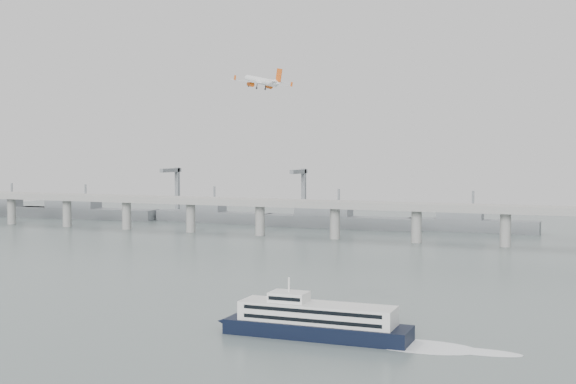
% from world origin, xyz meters
% --- Properties ---
extents(ground, '(900.00, 900.00, 0.00)m').
position_xyz_m(ground, '(0.00, 0.00, 0.00)').
color(ground, slate).
rests_on(ground, ground).
extents(bridge, '(800.00, 22.00, 23.90)m').
position_xyz_m(bridge, '(-1.15, 200.00, 17.65)').
color(bridge, gray).
rests_on(bridge, ground).
extents(distant_fleet, '(453.00, 60.90, 40.00)m').
position_xyz_m(distant_fleet, '(-155.36, 265.08, 6.22)').
color(distant_fleet, slate).
rests_on(distant_fleet, ground).
extents(ferry, '(88.14, 16.17, 16.63)m').
position_xyz_m(ferry, '(47.06, -35.82, 4.51)').
color(ferry, black).
rests_on(ferry, ground).
extents(airliner, '(28.64, 26.92, 8.48)m').
position_xyz_m(airliner, '(-19.95, 72.66, 83.81)').
color(airliner, white).
rests_on(airliner, ground).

